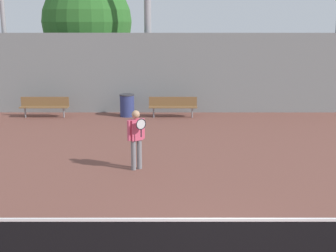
{
  "coord_description": "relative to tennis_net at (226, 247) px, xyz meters",
  "views": [
    {
      "loc": [
        -0.99,
        -7.14,
        4.27
      ],
      "look_at": [
        -0.95,
        6.86,
        1.0
      ],
      "focal_mm": 50.0,
      "sensor_mm": 36.0,
      "label": 1
    }
  ],
  "objects": [
    {
      "name": "bench_courtside_far",
      "position": [
        -6.36,
        12.82,
        0.03
      ],
      "size": [
        2.09,
        0.4,
        0.88
      ],
      "color": "brown",
      "rests_on": "ground_plane"
    },
    {
      "name": "back_fence",
      "position": [
        0.0,
        13.88,
        1.26
      ],
      "size": [
        29.95,
        0.06,
        3.58
      ],
      "color": "gray",
      "rests_on": "ground_plane"
    },
    {
      "name": "tennis_player",
      "position": [
        -1.89,
        5.66,
        0.45
      ],
      "size": [
        0.53,
        0.51,
        1.72
      ],
      "rotation": [
        0.0,
        0.0,
        0.6
      ],
      "color": "slate",
      "rests_on": "ground_plane"
    },
    {
      "name": "tree_green_broad",
      "position": [
        -5.05,
        16.85,
        3.51
      ],
      "size": [
        4.46,
        4.46,
        6.28
      ],
      "color": "brown",
      "rests_on": "ground_plane"
    },
    {
      "name": "trash_bin",
      "position": [
        -2.79,
        13.01,
        -0.04
      ],
      "size": [
        0.65,
        0.65,
        0.98
      ],
      "color": "navy",
      "rests_on": "ground_plane"
    },
    {
      "name": "bench_courtside_near",
      "position": [
        -0.78,
        12.82,
        0.03
      ],
      "size": [
        2.09,
        0.4,
        0.88
      ],
      "color": "brown",
      "rests_on": "ground_plane"
    },
    {
      "name": "tennis_net",
      "position": [
        0.0,
        0.0,
        0.0
      ],
      "size": [
        12.15,
        0.09,
        1.04
      ],
      "color": "#99999E",
      "rests_on": "ground_plane"
    }
  ]
}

